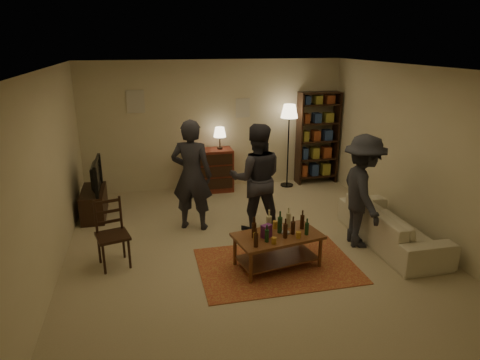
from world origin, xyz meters
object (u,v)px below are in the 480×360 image
object	(u,v)px
dresser	(209,169)
bookshelf	(317,137)
tv_stand	(94,196)
sofa	(392,226)
person_right	(256,179)
floor_lamp	(289,117)
person_left	(192,175)
coffee_table	(277,239)
dining_chair	(111,231)
person_by_sofa	(363,191)

from	to	relation	value
dresser	bookshelf	distance (m)	2.50
tv_stand	bookshelf	distance (m)	4.84
sofa	person_right	size ratio (longest dim) A/B	1.14
person_right	tv_stand	bearing A→B (deg)	-14.02
floor_lamp	person_right	bearing A→B (deg)	-121.33
sofa	person_left	bearing A→B (deg)	66.26
bookshelf	person_right	world-z (taller)	bookshelf
tv_stand	person_left	xyz separation A→B (m)	(1.69, -0.90, 0.55)
coffee_table	sofa	world-z (taller)	coffee_table
dining_chair	sofa	distance (m)	4.24
bookshelf	sofa	xyz separation A→B (m)	(-0.05, -3.18, -0.73)
person_by_sofa	floor_lamp	bearing A→B (deg)	12.75
coffee_table	person_left	xyz separation A→B (m)	(-0.99, 1.59, 0.51)
tv_stand	dresser	size ratio (longest dim) A/B	0.78
dining_chair	person_left	bearing A→B (deg)	23.37
sofa	floor_lamp	bearing A→B (deg)	12.45
dresser	bookshelf	xyz separation A→B (m)	(2.44, 0.07, 0.56)
floor_lamp	dresser	bearing A→B (deg)	177.89
dining_chair	tv_stand	bearing A→B (deg)	87.75
floor_lamp	person_right	world-z (taller)	person_right
tv_stand	dresser	xyz separation A→B (m)	(2.25, 0.91, 0.09)
person_left	person_by_sofa	world-z (taller)	person_left
sofa	dining_chair	bearing A→B (deg)	85.87
tv_stand	person_right	xyz separation A→B (m)	(2.71, -1.23, 0.53)
coffee_table	sofa	distance (m)	1.99
coffee_table	dresser	bearing A→B (deg)	97.13
bookshelf	floor_lamp	xyz separation A→B (m)	(-0.72, -0.13, 0.49)
tv_stand	person_by_sofa	distance (m)	4.67
dresser	person_right	world-z (taller)	person_right
dining_chair	dresser	distance (m)	3.35
tv_stand	floor_lamp	distance (m)	4.22
tv_stand	person_left	distance (m)	1.99
floor_lamp	bookshelf	bearing A→B (deg)	10.25
dresser	person_by_sofa	world-z (taller)	person_by_sofa
bookshelf	sofa	size ratio (longest dim) A/B	0.97
coffee_table	person_left	bearing A→B (deg)	121.91
person_left	floor_lamp	bearing A→B (deg)	-120.70
dining_chair	person_left	xyz separation A→B (m)	(1.27, 1.00, 0.42)
coffee_table	person_right	distance (m)	1.35
tv_stand	bookshelf	xyz separation A→B (m)	(4.69, 0.98, 0.65)
coffee_table	bookshelf	world-z (taller)	bookshelf
dining_chair	person_right	distance (m)	2.41
dresser	person_left	distance (m)	1.95
person_right	person_by_sofa	distance (m)	1.68
sofa	person_left	world-z (taller)	person_left
dining_chair	dresser	world-z (taller)	dresser
tv_stand	coffee_table	bearing A→B (deg)	-42.91
floor_lamp	sofa	distance (m)	3.35
dresser	dining_chair	bearing A→B (deg)	-123.10
dresser	bookshelf	world-z (taller)	bookshelf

